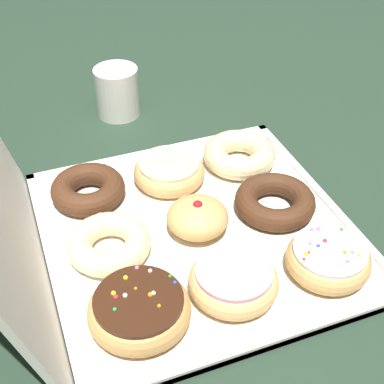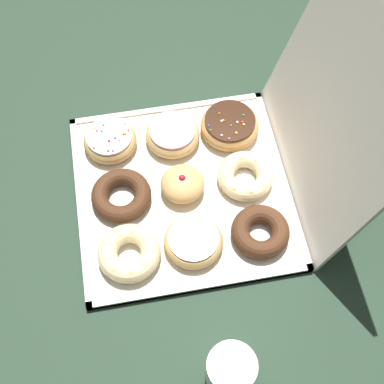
{
  "view_description": "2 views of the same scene",
  "coord_description": "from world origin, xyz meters",
  "px_view_note": "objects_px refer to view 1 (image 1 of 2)",
  "views": [
    {
      "loc": [
        -0.53,
        0.21,
        0.54
      ],
      "look_at": [
        0.04,
        -0.01,
        0.04
      ],
      "focal_mm": 51.33,
      "sensor_mm": 36.0,
      "label": 1
    },
    {
      "loc": [
        0.52,
        -0.07,
        0.96
      ],
      "look_at": [
        0.03,
        0.01,
        0.05
      ],
      "focal_mm": 50.92,
      "sensor_mm": 36.0,
      "label": 2
    }
  ],
  "objects_px": {
    "chocolate_cake_ring_donut_8": "(88,189)",
    "donut_box": "(197,232)",
    "cruller_donut_7": "(109,242)",
    "jelly_filled_donut_4": "(195,217)",
    "sprinkle_donut_0": "(328,259)",
    "sprinkle_donut_6": "(139,309)",
    "coffee_mug": "(117,90)",
    "cruller_donut_2": "(239,154)",
    "chocolate_cake_ring_donut_1": "(276,202)",
    "pink_frosted_donut_3": "(231,281)",
    "glazed_ring_donut_5": "(170,171)"
  },
  "relations": [
    {
      "from": "cruller_donut_2",
      "to": "sprinkle_donut_6",
      "type": "distance_m",
      "value": 0.35
    },
    {
      "from": "sprinkle_donut_0",
      "to": "pink_frosted_donut_3",
      "type": "height_order",
      "value": "sprinkle_donut_0"
    },
    {
      "from": "chocolate_cake_ring_donut_1",
      "to": "glazed_ring_donut_5",
      "type": "height_order",
      "value": "glazed_ring_donut_5"
    },
    {
      "from": "glazed_ring_donut_5",
      "to": "coffee_mug",
      "type": "relative_size",
      "value": 1.1
    },
    {
      "from": "chocolate_cake_ring_donut_1",
      "to": "cruller_donut_2",
      "type": "height_order",
      "value": "cruller_donut_2"
    },
    {
      "from": "cruller_donut_7",
      "to": "coffee_mug",
      "type": "height_order",
      "value": "coffee_mug"
    },
    {
      "from": "sprinkle_donut_6",
      "to": "chocolate_cake_ring_donut_1",
      "type": "bearing_deg",
      "value": -63.54
    },
    {
      "from": "cruller_donut_2",
      "to": "chocolate_cake_ring_donut_8",
      "type": "distance_m",
      "value": 0.25
    },
    {
      "from": "sprinkle_donut_6",
      "to": "cruller_donut_7",
      "type": "height_order",
      "value": "sprinkle_donut_6"
    },
    {
      "from": "sprinkle_donut_0",
      "to": "chocolate_cake_ring_donut_1",
      "type": "bearing_deg",
      "value": 3.54
    },
    {
      "from": "chocolate_cake_ring_donut_8",
      "to": "pink_frosted_donut_3",
      "type": "bearing_deg",
      "value": -153.24
    },
    {
      "from": "cruller_donut_7",
      "to": "coffee_mug",
      "type": "bearing_deg",
      "value": -16.61
    },
    {
      "from": "sprinkle_donut_0",
      "to": "sprinkle_donut_6",
      "type": "relative_size",
      "value": 0.9
    },
    {
      "from": "coffee_mug",
      "to": "cruller_donut_7",
      "type": "bearing_deg",
      "value": 163.39
    },
    {
      "from": "donut_box",
      "to": "sprinkle_donut_0",
      "type": "xyz_separation_m",
      "value": [
        -0.13,
        -0.13,
        0.02
      ]
    },
    {
      "from": "chocolate_cake_ring_donut_8",
      "to": "donut_box",
      "type": "bearing_deg",
      "value": -134.3
    },
    {
      "from": "cruller_donut_7",
      "to": "chocolate_cake_ring_donut_1",
      "type": "bearing_deg",
      "value": -91.01
    },
    {
      "from": "chocolate_cake_ring_donut_8",
      "to": "cruller_donut_2",
      "type": "bearing_deg",
      "value": -89.99
    },
    {
      "from": "sprinkle_donut_6",
      "to": "pink_frosted_donut_3",
      "type": "bearing_deg",
      "value": -89.21
    },
    {
      "from": "chocolate_cake_ring_donut_1",
      "to": "glazed_ring_donut_5",
      "type": "bearing_deg",
      "value": 44.1
    },
    {
      "from": "pink_frosted_donut_3",
      "to": "cruller_donut_2",
      "type": "bearing_deg",
      "value": -26.82
    },
    {
      "from": "sprinkle_donut_0",
      "to": "cruller_donut_2",
      "type": "height_order",
      "value": "sprinkle_donut_0"
    },
    {
      "from": "coffee_mug",
      "to": "glazed_ring_donut_5",
      "type": "bearing_deg",
      "value": -175.87
    },
    {
      "from": "glazed_ring_donut_5",
      "to": "sprinkle_donut_6",
      "type": "distance_m",
      "value": 0.27
    },
    {
      "from": "donut_box",
      "to": "chocolate_cake_ring_donut_1",
      "type": "bearing_deg",
      "value": -91.23
    },
    {
      "from": "chocolate_cake_ring_donut_8",
      "to": "sprinkle_donut_6",
      "type": "bearing_deg",
      "value": -178.53
    },
    {
      "from": "chocolate_cake_ring_donut_1",
      "to": "sprinkle_donut_6",
      "type": "bearing_deg",
      "value": 116.46
    },
    {
      "from": "coffee_mug",
      "to": "jelly_filled_donut_4",
      "type": "bearing_deg",
      "value": -177.89
    },
    {
      "from": "chocolate_cake_ring_donut_1",
      "to": "jelly_filled_donut_4",
      "type": "height_order",
      "value": "jelly_filled_donut_4"
    },
    {
      "from": "donut_box",
      "to": "sprinkle_donut_6",
      "type": "distance_m",
      "value": 0.17
    },
    {
      "from": "chocolate_cake_ring_donut_8",
      "to": "cruller_donut_7",
      "type": "bearing_deg",
      "value": -179.69
    },
    {
      "from": "pink_frosted_donut_3",
      "to": "chocolate_cake_ring_donut_1",
      "type": "bearing_deg",
      "value": -46.34
    },
    {
      "from": "sprinkle_donut_0",
      "to": "coffee_mug",
      "type": "distance_m",
      "value": 0.52
    },
    {
      "from": "chocolate_cake_ring_donut_1",
      "to": "chocolate_cake_ring_donut_8",
      "type": "distance_m",
      "value": 0.28
    },
    {
      "from": "chocolate_cake_ring_donut_1",
      "to": "chocolate_cake_ring_donut_8",
      "type": "xyz_separation_m",
      "value": [
        0.13,
        0.25,
        0.0
      ]
    },
    {
      "from": "donut_box",
      "to": "chocolate_cake_ring_donut_8",
      "type": "height_order",
      "value": "chocolate_cake_ring_donut_8"
    },
    {
      "from": "sprinkle_donut_6",
      "to": "cruller_donut_7",
      "type": "xyz_separation_m",
      "value": [
        0.12,
        0.01,
        -0.0
      ]
    },
    {
      "from": "sprinkle_donut_0",
      "to": "cruller_donut_2",
      "type": "relative_size",
      "value": 0.94
    },
    {
      "from": "chocolate_cake_ring_donut_1",
      "to": "cruller_donut_7",
      "type": "height_order",
      "value": "cruller_donut_7"
    },
    {
      "from": "donut_box",
      "to": "coffee_mug",
      "type": "bearing_deg",
      "value": 2.62
    },
    {
      "from": "chocolate_cake_ring_donut_1",
      "to": "chocolate_cake_ring_donut_8",
      "type": "bearing_deg",
      "value": 62.95
    },
    {
      "from": "cruller_donut_7",
      "to": "jelly_filled_donut_4",
      "type": "bearing_deg",
      "value": -90.48
    },
    {
      "from": "sprinkle_donut_0",
      "to": "coffee_mug",
      "type": "xyz_separation_m",
      "value": [
        0.5,
        0.15,
        0.02
      ]
    },
    {
      "from": "donut_box",
      "to": "cruller_donut_7",
      "type": "xyz_separation_m",
      "value": [
        0.0,
        0.13,
        0.02
      ]
    },
    {
      "from": "sprinkle_donut_6",
      "to": "chocolate_cake_ring_donut_8",
      "type": "xyz_separation_m",
      "value": [
        0.25,
        0.01,
        -0.0
      ]
    },
    {
      "from": "donut_box",
      "to": "pink_frosted_donut_3",
      "type": "height_order",
      "value": "pink_frosted_donut_3"
    },
    {
      "from": "cruller_donut_2",
      "to": "donut_box",
      "type": "bearing_deg",
      "value": 135.81
    },
    {
      "from": "pink_frosted_donut_3",
      "to": "cruller_donut_7",
      "type": "bearing_deg",
      "value": 45.0
    },
    {
      "from": "pink_frosted_donut_3",
      "to": "jelly_filled_donut_4",
      "type": "height_order",
      "value": "jelly_filled_donut_4"
    },
    {
      "from": "donut_box",
      "to": "glazed_ring_donut_5",
      "type": "relative_size",
      "value": 3.77
    }
  ]
}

